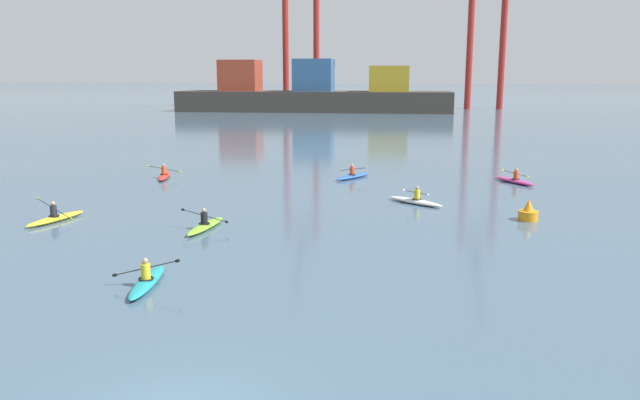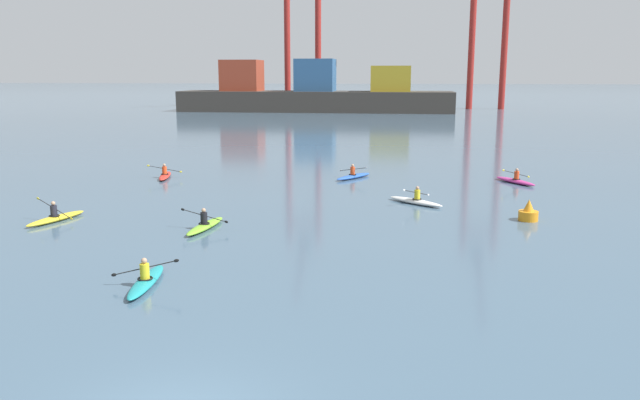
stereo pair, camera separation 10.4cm
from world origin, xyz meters
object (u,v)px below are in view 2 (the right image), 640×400
kayak_lime (205,225)px  kayak_white (416,201)px  kayak_blue (353,176)px  kayak_teal (146,280)px  gantry_crane_west (302,11)px  channel_buoy (528,213)px  kayak_yellow (56,217)px  gantry_crane_west_mid (491,4)px  container_barge (314,94)px  kayak_red (165,175)px  kayak_magenta (515,180)px

kayak_lime → kayak_white: bearing=35.6°
kayak_blue → kayak_teal: (-4.94, -21.72, 0.00)m
gantry_crane_west → channel_buoy: size_ratio=37.78×
gantry_crane_west → kayak_white: size_ratio=12.53×
channel_buoy → kayak_yellow: 21.90m
gantry_crane_west_mid → channel_buoy: (-9.38, -93.11, -18.72)m
container_barge → kayak_teal: bearing=-85.2°
gantry_crane_west → kayak_red: size_ratio=10.96×
container_barge → kayak_yellow: container_barge is taller
kayak_magenta → kayak_teal: bearing=-125.3°
kayak_red → kayak_lime: (6.85, -12.83, -0.00)m
kayak_magenta → kayak_yellow: (-22.82, -13.29, 0.00)m
container_barge → kayak_magenta: 75.05m
container_barge → kayak_magenta: size_ratio=15.11×
gantry_crane_west → kayak_lime: size_ratio=10.95×
gantry_crane_west → kayak_teal: gantry_crane_west is taller
kayak_magenta → kayak_lime: kayak_magenta is taller
gantry_crane_west → gantry_crane_west_mid: 35.46m
kayak_teal → kayak_magenta: bearing=54.7°
gantry_crane_west → kayak_magenta: bearing=-72.3°
kayak_lime → channel_buoy: bearing=13.8°
gantry_crane_west_mid → kayak_yellow: (-31.07, -96.14, -18.91)m
kayak_red → kayak_yellow: bearing=-92.1°
container_barge → gantry_crane_west: 21.12m
kayak_magenta → kayak_blue: bearing=177.4°
container_barge → kayak_lime: (7.41, -85.21, -2.92)m
gantry_crane_west → kayak_blue: 88.26m
container_barge → kayak_yellow: (0.10, -84.70, -2.92)m
gantry_crane_west_mid → channel_buoy: 95.44m
kayak_yellow → kayak_blue: (12.69, 13.74, 0.00)m
kayak_yellow → kayak_blue: size_ratio=1.08×
channel_buoy → kayak_magenta: (1.13, 10.26, -0.19)m
kayak_magenta → kayak_teal: 26.06m
gantry_crane_west → kayak_teal: bearing=-83.5°
channel_buoy → kayak_magenta: bearing=83.7°
channel_buoy → kayak_yellow: kayak_yellow is taller
container_barge → kayak_white: (16.67, -78.59, -2.92)m
kayak_magenta → kayak_red: kayak_magenta is taller
gantry_crane_west_mid → kayak_magenta: size_ratio=12.27×
container_barge → channel_buoy: size_ratio=48.31×
kayak_red → kayak_white: bearing=-21.0°
kayak_red → gantry_crane_west: bearing=93.2°
gantry_crane_west_mid → kayak_blue: 86.52m
channel_buoy → gantry_crane_west_mid: bearing=84.2°
kayak_red → kayak_magenta: bearing=2.5°
kayak_white → kayak_lime: (-9.26, -6.63, -0.00)m
kayak_magenta → kayak_red: size_ratio=0.93×
kayak_white → kayak_lime: size_ratio=0.87×
container_barge → kayak_lime: 85.58m
kayak_blue → kayak_teal: same height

